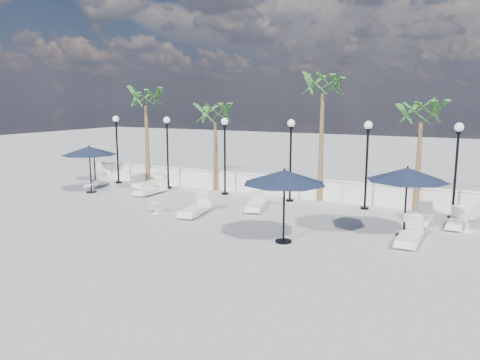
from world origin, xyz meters
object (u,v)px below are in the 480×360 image
at_px(parasol_navy_mid, 284,177).
at_px(parasol_navy_right, 407,175).
at_px(lounger_7, 409,236).
at_px(parasol_navy_left, 89,151).
at_px(lounger_1, 195,209).
at_px(lounger_3, 151,190).
at_px(lounger_4, 255,204).
at_px(lounger_6, 456,222).
at_px(parasol_cream_small, 94,149).
at_px(lounger_2, 150,183).
at_px(lounger_5, 422,217).
at_px(lounger_0, 97,183).

distance_m(parasol_navy_mid, parasol_navy_right, 4.33).
relative_size(lounger_7, parasol_navy_left, 0.74).
bearing_deg(lounger_1, lounger_3, 140.26).
height_order(lounger_4, lounger_6, lounger_4).
bearing_deg(parasol_cream_small, lounger_3, -15.73).
bearing_deg(lounger_2, parasol_navy_left, -120.25).
bearing_deg(lounger_5, parasol_navy_left, -173.52).
relative_size(lounger_0, lounger_3, 0.90).
height_order(lounger_3, parasol_navy_mid, parasol_navy_mid).
xyz_separation_m(lounger_1, lounger_7, (8.42, 0.02, -0.00)).
bearing_deg(lounger_1, lounger_7, -8.56).
bearing_deg(lounger_0, parasol_navy_right, -20.01).
bearing_deg(lounger_1, lounger_5, 10.58).
distance_m(lounger_0, lounger_1, 8.83).
height_order(lounger_1, lounger_2, lounger_2).
xyz_separation_m(lounger_1, lounger_3, (-4.32, 2.60, -0.01)).
bearing_deg(parasol_navy_right, lounger_5, 80.50).
height_order(lounger_0, parasol_navy_right, parasol_navy_right).
relative_size(parasol_navy_mid, parasol_cream_small, 1.25).
distance_m(lounger_0, parasol_navy_mid, 13.95).
bearing_deg(parasol_navy_left, parasol_cream_small, 131.14).
bearing_deg(lounger_1, lounger_2, 134.96).
bearing_deg(parasol_cream_small, parasol_navy_left, -48.86).
height_order(parasol_navy_right, parasol_cream_small, parasol_navy_right).
bearing_deg(lounger_2, lounger_6, 1.85).
height_order(lounger_5, parasol_navy_right, parasol_navy_right).
bearing_deg(parasol_navy_left, parasol_navy_right, -2.86).
height_order(lounger_2, lounger_7, lounger_2).
xyz_separation_m(lounger_0, parasol_navy_right, (16.45, -2.14, 1.96)).
height_order(lounger_4, parasol_navy_mid, parasol_navy_mid).
height_order(lounger_1, parasol_navy_left, parasol_navy_left).
distance_m(lounger_6, parasol_navy_mid, 7.14).
xyz_separation_m(lounger_5, parasol_navy_right, (-0.36, -2.15, 1.94)).
bearing_deg(lounger_7, lounger_3, 169.23).
distance_m(lounger_6, parasol_navy_left, 17.22).
xyz_separation_m(lounger_0, lounger_6, (18.00, -0.07, -0.00)).
bearing_deg(lounger_5, lounger_4, -170.17).
bearing_deg(lounger_2, parasol_cream_small, -173.63).
distance_m(lounger_3, lounger_4, 6.16).
height_order(parasol_navy_left, parasol_navy_mid, parasol_navy_mid).
bearing_deg(parasol_navy_right, parasol_navy_left, 177.14).
bearing_deg(lounger_1, parasol_navy_right, -2.94).
distance_m(lounger_7, parasol_navy_right, 2.10).
distance_m(lounger_0, lounger_5, 16.81).
bearing_deg(parasol_navy_left, lounger_0, 124.57).
height_order(lounger_6, parasol_cream_small, parasol_cream_small).
xyz_separation_m(lounger_3, lounger_6, (14.01, 0.30, -0.03)).
height_order(lounger_5, parasol_navy_left, parasol_navy_left).
xyz_separation_m(lounger_2, parasol_cream_small, (-3.98, -0.01, 1.65)).
height_order(lounger_5, parasol_navy_mid, parasol_navy_mid).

